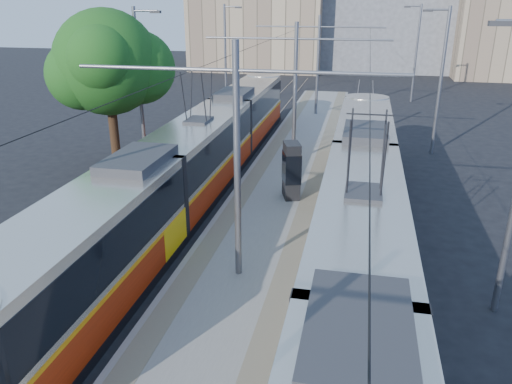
# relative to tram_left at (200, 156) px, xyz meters

# --- Properties ---
(platform) EXTENTS (4.00, 50.00, 0.30)m
(platform) POSITION_rel_tram_left_xyz_m (3.60, 1.69, -1.56)
(platform) COLOR gray
(platform) RESTS_ON ground
(tactile_strip_left) EXTENTS (0.70, 50.00, 0.01)m
(tactile_strip_left) POSITION_rel_tram_left_xyz_m (2.15, 1.69, -1.40)
(tactile_strip_left) COLOR gray
(tactile_strip_left) RESTS_ON platform
(tactile_strip_right) EXTENTS (0.70, 50.00, 0.01)m
(tactile_strip_right) POSITION_rel_tram_left_xyz_m (5.05, 1.69, -1.40)
(tactile_strip_right) COLOR gray
(tactile_strip_right) RESTS_ON platform
(rails) EXTENTS (8.71, 70.00, 0.03)m
(rails) POSITION_rel_tram_left_xyz_m (3.60, 1.69, -1.69)
(rails) COLOR gray
(rails) RESTS_ON ground
(tram_left) EXTENTS (2.43, 31.28, 5.50)m
(tram_left) POSITION_rel_tram_left_xyz_m (0.00, 0.00, 0.00)
(tram_left) COLOR black
(tram_left) RESTS_ON ground
(tram_right) EXTENTS (2.43, 31.97, 5.50)m
(tram_right) POSITION_rel_tram_left_xyz_m (7.20, -7.47, 0.15)
(tram_right) COLOR black
(tram_right) RESTS_ON ground
(catenary) EXTENTS (9.20, 70.00, 7.00)m
(catenary) POSITION_rel_tram_left_xyz_m (3.60, -1.15, 2.82)
(catenary) COLOR slate
(catenary) RESTS_ON platform
(street_lamps) EXTENTS (15.18, 38.22, 8.00)m
(street_lamps) POSITION_rel_tram_left_xyz_m (3.60, 5.69, 2.48)
(street_lamps) COLOR slate
(street_lamps) RESTS_ON ground
(shelter) EXTENTS (0.97, 1.24, 2.41)m
(shelter) POSITION_rel_tram_left_xyz_m (4.26, -0.59, -0.14)
(shelter) COLOR black
(shelter) RESTS_ON platform
(tree) EXTENTS (5.49, 5.08, 7.98)m
(tree) POSITION_rel_tram_left_xyz_m (-4.73, 1.98, 3.69)
(tree) COLOR #382314
(tree) RESTS_ON ground
(building_left) EXTENTS (16.32, 12.24, 12.45)m
(building_left) POSITION_rel_tram_left_xyz_m (-6.40, 44.69, 4.53)
(building_left) COLOR tan
(building_left) RESTS_ON ground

